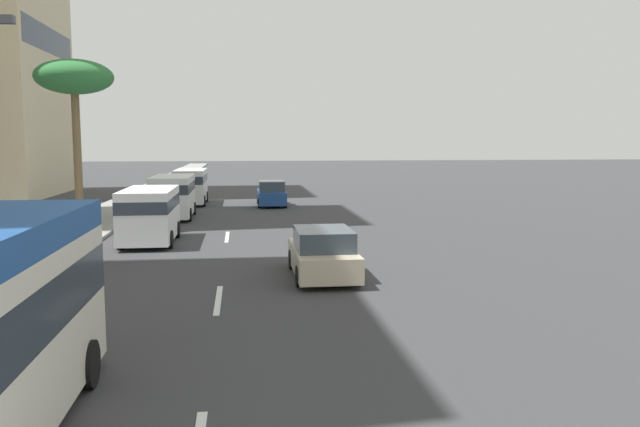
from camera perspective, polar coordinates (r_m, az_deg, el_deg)
name	(u,v)px	position (r m, az deg, el deg)	size (l,w,h in m)	color
ground_plane	(230,217)	(36.16, -8.06, -0.31)	(198.00, 198.00, 0.00)	#38383A
sidewalk_right	(103,217)	(36.93, -18.81, -0.33)	(162.00, 3.19, 0.15)	gray
lane_stripe_mid	(218,300)	(17.56, -9.09, -7.62)	(3.20, 0.16, 0.01)	silver
lane_stripe_far	(227,237)	(28.67, -8.31, -2.09)	(3.20, 0.16, 0.01)	silver
van_lead	(173,194)	(36.06, -13.04, 1.72)	(5.20, 2.22, 2.34)	white
van_second	(191,184)	(43.79, -11.51, 2.57)	(5.39, 2.11, 2.33)	white
van_third	(149,212)	(27.49, -15.02, 0.13)	(4.84, 2.16, 2.28)	white
car_fifth	(271,194)	(41.95, -4.37, 1.75)	(4.27, 1.84, 1.65)	#1E478C
car_sixth	(323,254)	(20.04, 0.26, -3.63)	(4.34, 1.93, 1.55)	beige
pedestrian_near_lamp	(65,220)	(28.15, -21.84, -0.52)	(0.38, 0.32, 1.63)	gold
pedestrian_mid_block	(63,222)	(26.84, -22.03, -0.69)	(0.38, 0.34, 1.75)	navy
palm_tree	(74,80)	(31.97, -21.14, 11.06)	(3.54, 3.54, 7.84)	brown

